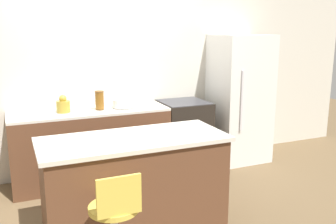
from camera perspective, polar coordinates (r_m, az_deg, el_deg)
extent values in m
plane|color=brown|center=(4.74, -7.03, -11.10)|extent=(14.00, 14.00, 0.00)
cube|color=beige|center=(5.03, -9.60, 5.60)|extent=(8.00, 0.06, 2.60)
cube|color=brown|center=(4.82, -11.58, -5.21)|extent=(1.92, 0.62, 0.89)
cube|color=beige|center=(4.70, -11.82, 0.11)|extent=(1.92, 0.62, 0.03)
cube|color=#9EA3A8|center=(4.65, -15.88, -0.01)|extent=(0.44, 0.34, 0.01)
cube|color=brown|center=(3.64, -5.11, -11.11)|extent=(1.67, 0.70, 0.88)
cube|color=beige|center=(3.48, -5.26, -4.18)|extent=(1.73, 0.74, 0.04)
cube|color=black|center=(5.21, 2.39, -3.44)|extent=(0.63, 0.62, 0.92)
cube|color=black|center=(4.98, 3.95, -5.88)|extent=(0.44, 0.01, 0.32)
cube|color=#333338|center=(5.10, 2.44, 1.56)|extent=(0.60, 0.59, 0.01)
cube|color=silver|center=(5.50, 10.82, 2.01)|extent=(0.75, 0.69, 1.81)
cube|color=silver|center=(5.09, 11.15, 1.66)|extent=(0.02, 0.02, 0.82)
cylinder|color=gold|center=(2.95, -8.27, -14.28)|extent=(0.39, 0.39, 0.04)
cube|color=gold|center=(2.74, -7.46, -12.61)|extent=(0.33, 0.02, 0.30)
cylinder|color=#B29333|center=(4.60, -15.67, 0.80)|extent=(0.16, 0.16, 0.14)
sphere|color=#B29333|center=(4.58, -15.74, 1.98)|extent=(0.09, 0.09, 0.09)
cylinder|color=white|center=(4.75, -6.80, 1.36)|extent=(0.27, 0.27, 0.11)
cylinder|color=brown|center=(4.67, -10.39, 1.69)|extent=(0.11, 0.11, 0.21)
cylinder|color=brown|center=(4.65, -10.44, 3.06)|extent=(0.11, 0.11, 0.02)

